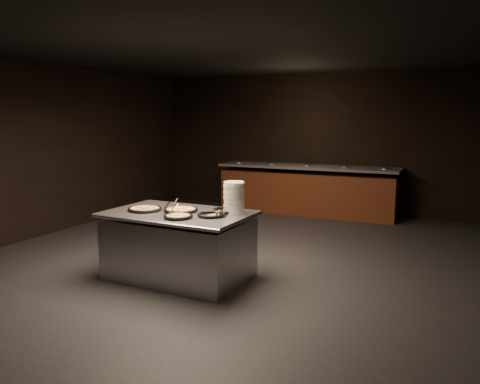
{
  "coord_description": "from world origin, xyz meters",
  "views": [
    {
      "loc": [
        2.77,
        -5.69,
        1.96
      ],
      "look_at": [
        -0.01,
        0.3,
        0.92
      ],
      "focal_mm": 35.0,
      "sensor_mm": 36.0,
      "label": 1
    }
  ],
  "objects": [
    {
      "name": "server_right",
      "position": [
        -0.24,
        -1.19,
        0.92
      ],
      "size": [
        0.33,
        0.24,
        0.18
      ],
      "rotation": [
        0.0,
        0.0,
        -0.54
      ],
      "color": "#A8AAAF",
      "rests_on": "serving_counter"
    },
    {
      "name": "pan_cheese_slices_a",
      "position": [
        0.28,
        -0.67,
        0.85
      ],
      "size": [
        0.38,
        0.38,
        0.04
      ],
      "rotation": [
        0.0,
        0.0,
        1.32
      ],
      "color": "black",
      "rests_on": "serving_counter"
    },
    {
      "name": "plate_stack",
      "position": [
        0.38,
        -0.71,
        1.02
      ],
      "size": [
        0.25,
        0.25,
        0.38
      ],
      "primitive_type": "cylinder",
      "color": "silver",
      "rests_on": "serving_counter"
    },
    {
      "name": "serving_counter",
      "position": [
        -0.26,
        -0.95,
        0.4
      ],
      "size": [
        1.78,
        1.18,
        0.83
      ],
      "rotation": [
        0.0,
        0.0,
        -0.04
      ],
      "color": "#A8AAAF",
      "rests_on": "ground"
    },
    {
      "name": "salad_bar",
      "position": [
        0.0,
        3.56,
        0.44
      ],
      "size": [
        3.7,
        0.83,
        1.18
      ],
      "color": "#583014",
      "rests_on": "ground"
    },
    {
      "name": "pan_cheese_slices_b",
      "position": [
        -0.08,
        -1.23,
        0.85
      ],
      "size": [
        0.34,
        0.34,
        0.04
      ],
      "rotation": [
        0.0,
        0.0,
        2.1
      ],
      "color": "black",
      "rests_on": "serving_counter"
    },
    {
      "name": "pan_cheese_whole",
      "position": [
        -0.26,
        -0.89,
        0.85
      ],
      "size": [
        0.42,
        0.42,
        0.04
      ],
      "rotation": [
        0.0,
        0.0,
        -0.14
      ],
      "color": "black",
      "rests_on": "serving_counter"
    },
    {
      "name": "room",
      "position": [
        0.0,
        0.0,
        1.45
      ],
      "size": [
        7.02,
        8.02,
        2.92
      ],
      "color": "black",
      "rests_on": "ground"
    },
    {
      "name": "pan_veggie_whole",
      "position": [
        -0.69,
        -1.03,
        0.85
      ],
      "size": [
        0.42,
        0.42,
        0.04
      ],
      "rotation": [
        0.0,
        0.0,
        -0.13
      ],
      "color": "black",
      "rests_on": "serving_counter"
    },
    {
      "name": "pan_veggie_slices",
      "position": [
        0.22,
        -0.99,
        0.85
      ],
      "size": [
        0.33,
        0.33,
        0.04
      ],
      "rotation": [
        0.0,
        0.0,
        -0.35
      ],
      "color": "black",
      "rests_on": "serving_counter"
    },
    {
      "name": "server_left",
      "position": [
        -0.27,
        -0.99,
        0.91
      ],
      "size": [
        0.15,
        0.34,
        0.17
      ],
      "rotation": [
        0.0,
        0.0,
        1.87
      ],
      "color": "#A8AAAF",
      "rests_on": "serving_counter"
    }
  ]
}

